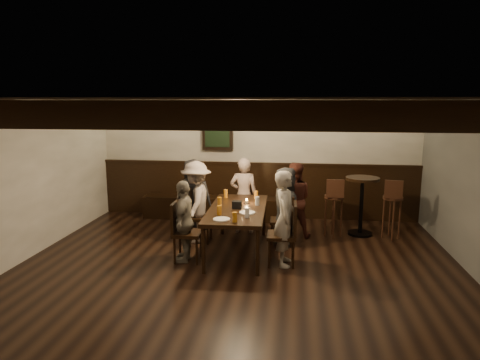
# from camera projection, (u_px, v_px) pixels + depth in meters

# --- Properties ---
(room) EXTENTS (7.00, 7.00, 7.00)m
(room) POSITION_uv_depth(u_px,v_px,m) (235.00, 176.00, 7.57)
(room) COLOR black
(room) RESTS_ON ground
(dining_table) EXTENTS (0.93, 1.96, 0.73)m
(dining_table) POSITION_uv_depth(u_px,v_px,m) (237.00, 211.00, 6.73)
(dining_table) COLOR black
(dining_table) RESTS_ON floor
(chair_left_near) EXTENTS (0.42, 0.42, 0.89)m
(chair_left_near) POSITION_uv_depth(u_px,v_px,m) (199.00, 226.00, 7.31)
(chair_left_near) COLOR black
(chair_left_near) RESTS_ON floor
(chair_left_far) EXTENTS (0.42, 0.42, 0.90)m
(chair_left_far) POSITION_uv_depth(u_px,v_px,m) (187.00, 243.00, 6.43)
(chair_left_far) COLOR black
(chair_left_far) RESTS_ON floor
(chair_right_near) EXTENTS (0.40, 0.40, 0.85)m
(chair_right_near) POSITION_uv_depth(u_px,v_px,m) (283.00, 229.00, 7.17)
(chair_right_near) COLOR black
(chair_right_near) RESTS_ON floor
(chair_right_far) EXTENTS (0.44, 0.44, 0.93)m
(chair_right_far) POSITION_uv_depth(u_px,v_px,m) (283.00, 246.00, 6.29)
(chair_right_far) COLOR black
(chair_right_far) RESTS_ON floor
(person_bench_left) EXTENTS (0.68, 0.45, 1.37)m
(person_bench_left) POSITION_uv_depth(u_px,v_px,m) (193.00, 197.00, 7.70)
(person_bench_left) COLOR black
(person_bench_left) RESTS_ON floor
(person_bench_centre) EXTENTS (0.51, 0.35, 1.38)m
(person_bench_centre) POSITION_uv_depth(u_px,v_px,m) (244.00, 195.00, 7.75)
(person_bench_centre) COLOR gray
(person_bench_centre) RESTS_ON floor
(person_bench_right) EXTENTS (0.66, 0.52, 1.33)m
(person_bench_right) POSITION_uv_depth(u_px,v_px,m) (294.00, 200.00, 7.52)
(person_bench_right) COLOR #57281E
(person_bench_right) RESTS_ON floor
(person_left_near) EXTENTS (0.54, 0.91, 1.39)m
(person_left_near) POSITION_uv_depth(u_px,v_px,m) (196.00, 202.00, 7.24)
(person_left_near) COLOR #9F8F86
(person_left_near) RESTS_ON floor
(person_left_far) EXTENTS (0.32, 0.73, 1.23)m
(person_left_far) POSITION_uv_depth(u_px,v_px,m) (184.00, 221.00, 6.37)
(person_left_far) COLOR gray
(person_left_far) RESTS_ON floor
(person_right_near) EXTENTS (0.44, 0.65, 1.31)m
(person_right_near) POSITION_uv_depth(u_px,v_px,m) (285.00, 206.00, 7.09)
(person_right_near) COLOR #262728
(person_right_near) RESTS_ON floor
(person_right_far) EXTENTS (0.35, 0.52, 1.40)m
(person_right_far) POSITION_uv_depth(u_px,v_px,m) (285.00, 218.00, 6.21)
(person_right_far) COLOR #A9A08F
(person_right_far) RESTS_ON floor
(pint_a) EXTENTS (0.07, 0.07, 0.14)m
(pint_a) POSITION_uv_depth(u_px,v_px,m) (226.00, 194.00, 7.42)
(pint_a) COLOR #BF7219
(pint_a) RESTS_ON dining_table
(pint_b) EXTENTS (0.07, 0.07, 0.14)m
(pint_b) POSITION_uv_depth(u_px,v_px,m) (256.00, 195.00, 7.31)
(pint_b) COLOR #BF7219
(pint_b) RESTS_ON dining_table
(pint_c) EXTENTS (0.07, 0.07, 0.14)m
(pint_c) POSITION_uv_depth(u_px,v_px,m) (219.00, 202.00, 6.83)
(pint_c) COLOR #BF7219
(pint_c) RESTS_ON dining_table
(pint_d) EXTENTS (0.07, 0.07, 0.14)m
(pint_d) POSITION_uv_depth(u_px,v_px,m) (257.00, 201.00, 6.87)
(pint_d) COLOR silver
(pint_d) RESTS_ON dining_table
(pint_e) EXTENTS (0.07, 0.07, 0.14)m
(pint_e) POSITION_uv_depth(u_px,v_px,m) (219.00, 210.00, 6.29)
(pint_e) COLOR #BF7219
(pint_e) RESTS_ON dining_table
(pint_f) EXTENTS (0.07, 0.07, 0.14)m
(pint_f) POSITION_uv_depth(u_px,v_px,m) (247.00, 213.00, 6.15)
(pint_f) COLOR silver
(pint_f) RESTS_ON dining_table
(pint_g) EXTENTS (0.07, 0.07, 0.14)m
(pint_g) POSITION_uv_depth(u_px,v_px,m) (235.00, 217.00, 5.92)
(pint_g) COLOR #BF7219
(pint_g) RESTS_ON dining_table
(plate_near) EXTENTS (0.24, 0.24, 0.01)m
(plate_near) POSITION_uv_depth(u_px,v_px,m) (222.00, 219.00, 6.05)
(plate_near) COLOR white
(plate_near) RESTS_ON dining_table
(plate_far) EXTENTS (0.24, 0.24, 0.01)m
(plate_far) POSITION_uv_depth(u_px,v_px,m) (247.00, 213.00, 6.40)
(plate_far) COLOR white
(plate_far) RESTS_ON dining_table
(condiment_caddy) EXTENTS (0.15, 0.10, 0.12)m
(condiment_caddy) POSITION_uv_depth(u_px,v_px,m) (237.00, 205.00, 6.66)
(condiment_caddy) COLOR black
(condiment_caddy) RESTS_ON dining_table
(candle) EXTENTS (0.05, 0.05, 0.05)m
(candle) POSITION_uv_depth(u_px,v_px,m) (247.00, 202.00, 6.99)
(candle) COLOR beige
(candle) RESTS_ON dining_table
(high_top_table) EXTENTS (0.59, 0.59, 1.05)m
(high_top_table) POSITION_uv_depth(u_px,v_px,m) (362.00, 197.00, 7.61)
(high_top_table) COLOR black
(high_top_table) RESTS_ON floor
(bar_stool_left) EXTENTS (0.34, 0.34, 1.07)m
(bar_stool_left) POSITION_uv_depth(u_px,v_px,m) (333.00, 215.00, 7.52)
(bar_stool_left) COLOR #311A0F
(bar_stool_left) RESTS_ON floor
(bar_stool_right) EXTENTS (0.35, 0.36, 1.07)m
(bar_stool_right) POSITION_uv_depth(u_px,v_px,m) (392.00, 217.00, 7.44)
(bar_stool_right) COLOR #311A0F
(bar_stool_right) RESTS_ON floor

